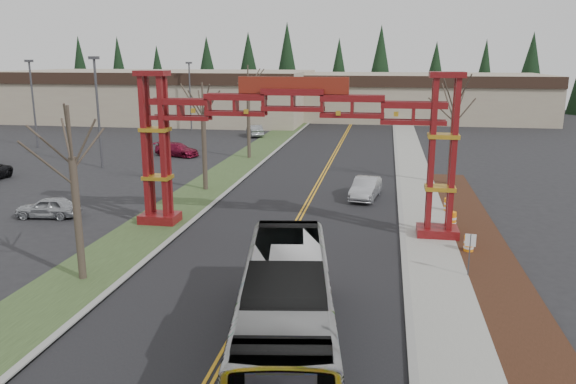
% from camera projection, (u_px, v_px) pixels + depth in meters
% --- Properties ---
extents(road, '(12.00, 110.00, 0.02)m').
position_uv_depth(road, '(309.00, 200.00, 38.73)').
color(road, black).
rests_on(road, ground).
extents(lane_line_left, '(0.12, 100.00, 0.01)m').
position_uv_depth(lane_line_left, '(308.00, 200.00, 38.75)').
color(lane_line_left, orange).
rests_on(lane_line_left, road).
extents(lane_line_right, '(0.12, 100.00, 0.01)m').
position_uv_depth(lane_line_right, '(311.00, 200.00, 38.71)').
color(lane_line_right, orange).
rests_on(lane_line_right, road).
extents(curb_right, '(0.30, 110.00, 0.15)m').
position_uv_depth(curb_right, '(400.00, 203.00, 37.69)').
color(curb_right, gray).
rests_on(curb_right, ground).
extents(sidewalk_right, '(2.60, 110.00, 0.14)m').
position_uv_depth(sidewalk_right, '(422.00, 204.00, 37.45)').
color(sidewalk_right, gray).
rests_on(sidewalk_right, ground).
extents(landscape_strip, '(2.60, 50.00, 0.12)m').
position_uv_depth(landscape_strip, '(509.00, 300.00, 22.66)').
color(landscape_strip, black).
rests_on(landscape_strip, ground).
extents(grass_median, '(4.00, 110.00, 0.08)m').
position_uv_depth(grass_median, '(198.00, 195.00, 40.06)').
color(grass_median, '#2F4221').
rests_on(grass_median, ground).
extents(curb_left, '(0.30, 110.00, 0.15)m').
position_uv_depth(curb_left, '(223.00, 195.00, 39.74)').
color(curb_left, gray).
rests_on(curb_left, ground).
extents(gateway_arch, '(18.20, 1.60, 8.90)m').
position_uv_depth(gateway_arch, '(293.00, 126.00, 30.62)').
color(gateway_arch, '#580D0B').
rests_on(gateway_arch, ground).
extents(retail_building_west, '(46.00, 22.30, 7.50)m').
position_uv_depth(retail_building_west, '(160.00, 95.00, 87.82)').
color(retail_building_west, gray).
rests_on(retail_building_west, ground).
extents(retail_building_east, '(38.00, 20.30, 7.00)m').
position_uv_depth(retail_building_east, '(419.00, 96.00, 88.87)').
color(retail_building_east, gray).
rests_on(retail_building_east, ground).
extents(conifer_treeline, '(116.10, 5.60, 13.00)m').
position_uv_depth(conifer_treeline, '(361.00, 75.00, 101.33)').
color(conifer_treeline, black).
rests_on(conifer_treeline, ground).
extents(transit_bus, '(4.60, 12.19, 3.32)m').
position_uv_depth(transit_bus, '(286.00, 312.00, 18.00)').
color(transit_bus, '#A7A9AE').
rests_on(transit_bus, ground).
extents(silver_sedan, '(2.21, 4.68, 1.48)m').
position_uv_depth(silver_sedan, '(366.00, 188.00, 39.03)').
color(silver_sedan, '#A5A8AD').
rests_on(silver_sedan, ground).
extents(parked_car_near_a, '(3.98, 1.99, 1.30)m').
position_uv_depth(parked_car_near_a, '(48.00, 207.00, 34.42)').
color(parked_car_near_a, '#A8ABB0').
rests_on(parked_car_near_a, ground).
extents(parked_car_mid_a, '(4.96, 3.08, 1.34)m').
position_uv_depth(parked_car_mid_a, '(177.00, 149.00, 55.68)').
color(parked_car_mid_a, maroon).
rests_on(parked_car_mid_a, ground).
extents(parked_car_far_a, '(3.13, 4.60, 1.44)m').
position_uv_depth(parked_car_far_a, '(255.00, 131.00, 69.55)').
color(parked_car_far_a, gray).
rests_on(parked_car_far_a, ground).
extents(bare_tree_median_near, '(3.31, 3.31, 7.70)m').
position_uv_depth(bare_tree_median_near, '(72.00, 158.00, 23.65)').
color(bare_tree_median_near, '#382D26').
rests_on(bare_tree_median_near, ground).
extents(bare_tree_median_mid, '(3.47, 3.47, 7.88)m').
position_uv_depth(bare_tree_median_mid, '(203.00, 115.00, 40.37)').
color(bare_tree_median_mid, '#382D26').
rests_on(bare_tree_median_mid, ground).
extents(bare_tree_median_far, '(3.35, 3.35, 8.91)m').
position_uv_depth(bare_tree_median_far, '(248.00, 89.00, 53.14)').
color(bare_tree_median_far, '#382D26').
rests_on(bare_tree_median_far, ground).
extents(bare_tree_right_far, '(3.51, 3.51, 8.13)m').
position_uv_depth(bare_tree_right_far, '(454.00, 110.00, 41.93)').
color(bare_tree_right_far, '#382D26').
rests_on(bare_tree_right_far, ground).
extents(light_pole_near, '(0.84, 0.42, 9.68)m').
position_uv_depth(light_pole_near, '(98.00, 104.00, 48.69)').
color(light_pole_near, '#3F3F44').
rests_on(light_pole_near, ground).
extents(light_pole_mid, '(0.81, 0.40, 9.33)m').
position_uv_depth(light_pole_mid, '(33.00, 98.00, 59.73)').
color(light_pole_mid, '#3F3F44').
rests_on(light_pole_mid, ground).
extents(light_pole_far, '(0.78, 0.39, 8.98)m').
position_uv_depth(light_pole_far, '(190.00, 91.00, 74.15)').
color(light_pole_far, '#3F3F44').
rests_on(light_pole_far, ground).
extents(street_sign, '(0.47, 0.09, 2.06)m').
position_uv_depth(street_sign, '(470.00, 247.00, 24.76)').
color(street_sign, '#3F3F44').
rests_on(street_sign, ground).
extents(barrel_south, '(0.49, 0.49, 0.92)m').
position_uv_depth(barrel_south, '(469.00, 244.00, 28.18)').
color(barrel_south, orange).
rests_on(barrel_south, ground).
extents(barrel_mid, '(0.55, 0.55, 1.02)m').
position_uv_depth(barrel_mid, '(451.00, 221.00, 32.12)').
color(barrel_mid, orange).
rests_on(barrel_mid, ground).
extents(barrel_north, '(0.50, 0.50, 0.93)m').
position_uv_depth(barrel_north, '(448.00, 205.00, 35.53)').
color(barrel_north, orange).
rests_on(barrel_north, ground).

